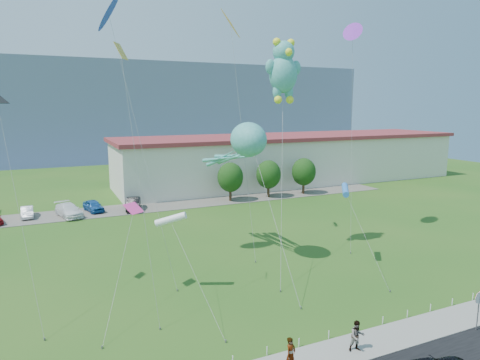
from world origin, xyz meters
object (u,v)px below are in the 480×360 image
stop_sign (479,301)px  parked_car_black (133,204)px  pedestrian_right (357,336)px  parked_car_blue (93,206)px  parked_car_silver (27,212)px  pedestrian_left (291,354)px  octopus_kite (242,147)px  parked_car_white (69,210)px  teddy_bear_kite (283,69)px  warehouse (292,158)px

stop_sign → parked_car_black: size_ratio=0.54×
pedestrian_right → parked_car_blue: 39.83m
parked_car_silver → parked_car_blue: 7.51m
pedestrian_left → octopus_kite: size_ratio=0.11×
octopus_kite → pedestrian_right: bearing=-91.2°
parked_car_black → octopus_kite: (5.21, -21.82, 8.92)m
pedestrian_right → parked_car_silver: size_ratio=0.45×
parked_car_silver → octopus_kite: octopus_kite is taller
parked_car_white → parked_car_black: bearing=-14.1°
pedestrian_right → parked_car_blue: (-9.61, 38.65, -0.20)m
parked_car_white → teddy_bear_kite: bearing=-66.9°
stop_sign → parked_car_white: stop_sign is taller
warehouse → pedestrian_right: bearing=-117.5°
pedestrian_left → parked_car_blue: pedestrian_left is taller
stop_sign → parked_car_black: (-12.84, 38.54, -1.04)m
stop_sign → pedestrian_right: stop_sign is taller
warehouse → parked_car_white: bearing=-165.2°
pedestrian_right → octopus_kite: bearing=105.2°
octopus_kite → teddy_bear_kite: (3.98, 0.21, 6.46)m
parked_car_blue → parked_car_black: parked_car_black is taller
parked_car_silver → parked_car_blue: size_ratio=0.93×
warehouse → parked_car_silver: warehouse is taller
parked_car_blue → teddy_bear_kite: 30.91m
warehouse → parked_car_blue: 35.26m
pedestrian_right → teddy_bear_kite: size_ratio=0.09×
teddy_bear_kite → warehouse: bearing=57.2°
parked_car_silver → warehouse: bearing=9.0°
parked_car_black → parked_car_white: bearing=-165.2°
parked_car_white → pedestrian_right: bearing=-86.4°
pedestrian_left → pedestrian_right: bearing=-25.8°
parked_car_black → parked_car_blue: bearing=178.9°
teddy_bear_kite → parked_car_white: bearing=128.2°
pedestrian_right → parked_car_silver: pedestrian_right is taller
parked_car_silver → pedestrian_left: bearing=-73.7°
stop_sign → teddy_bear_kite: (-3.65, 16.92, 14.33)m
pedestrian_left → pedestrian_right: (4.15, -0.00, -0.01)m
parked_car_blue → octopus_kite: 26.69m
warehouse → octopus_kite: size_ratio=3.90×
stop_sign → pedestrian_right: 8.10m
stop_sign → octopus_kite: bearing=114.5°
warehouse → parked_car_white: (-37.05, -9.80, -3.31)m
pedestrian_left → parked_car_black: bearing=65.3°
pedestrian_left → stop_sign: bearing=-31.2°
stop_sign → pedestrian_left: stop_sign is taller
parked_car_blue → warehouse: bearing=0.3°
warehouse → parked_car_silver: 42.53m
parked_car_white → parked_car_black: (7.71, 0.14, 0.01)m
pedestrian_left → teddy_bear_kite: bearing=36.0°
pedestrian_right → teddy_bear_kite: teddy_bear_kite is taller
parked_car_white → teddy_bear_kite: 31.36m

